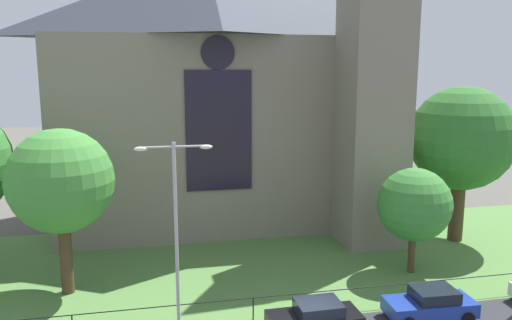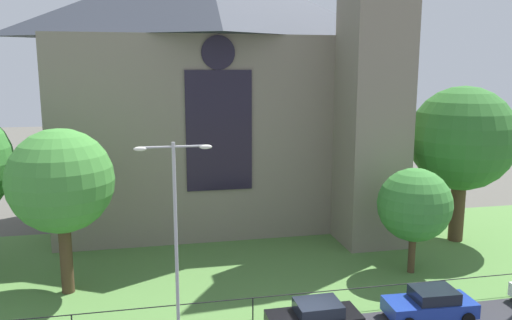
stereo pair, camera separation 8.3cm
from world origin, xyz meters
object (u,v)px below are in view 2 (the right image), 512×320
at_px(streetlamp_near, 175,214).
at_px(parked_car_black, 315,318).
at_px(parked_car_blue, 430,304).
at_px(church_building, 219,89).
at_px(tree_left_near, 61,181).
at_px(tree_right_far, 462,139).
at_px(tree_right_near, 414,205).

height_order(streetlamp_near, parked_car_black, streetlamp_near).
bearing_deg(parked_car_blue, church_building, -65.08).
relative_size(church_building, streetlamp_near, 2.99).
bearing_deg(tree_left_near, parked_car_black, -30.65).
bearing_deg(parked_car_black, streetlamp_near, -16.81).
distance_m(church_building, parked_car_black, 20.89).
distance_m(church_building, tree_right_far, 17.73).
relative_size(church_building, tree_right_far, 2.44).
bearing_deg(church_building, parked_car_black, -84.76).
xyz_separation_m(tree_left_near, tree_right_near, (19.32, -1.28, -1.99)).
relative_size(church_building, tree_right_near, 4.18).
distance_m(tree_right_far, parked_car_black, 18.14).
distance_m(tree_left_near, tree_right_far, 25.41).
bearing_deg(church_building, parked_car_blue, -67.63).
relative_size(church_building, tree_left_near, 2.94).
height_order(tree_right_near, parked_car_black, tree_right_near).
xyz_separation_m(tree_left_near, tree_right_far, (25.17, 3.32, 1.03)).
bearing_deg(tree_right_far, streetlamp_near, -156.75).
relative_size(parked_car_black, parked_car_blue, 0.99).
distance_m(tree_right_near, streetlamp_near, 14.35).
bearing_deg(parked_car_blue, tree_right_near, -107.14).
relative_size(streetlamp_near, parked_car_black, 2.06).
distance_m(tree_right_far, parked_car_blue, 14.15).
bearing_deg(tree_left_near, church_building, 49.81).
height_order(tree_left_near, tree_right_far, tree_right_far).
relative_size(tree_left_near, tree_right_far, 0.83).
xyz_separation_m(streetlamp_near, parked_car_blue, (11.84, -1.55, -4.74)).
relative_size(tree_left_near, parked_car_black, 2.09).
bearing_deg(tree_left_near, parked_car_blue, -20.93).
relative_size(tree_left_near, parked_car_blue, 2.07).
distance_m(parked_car_black, parked_car_blue, 5.85).
bearing_deg(tree_right_near, streetlamp_near, -164.45).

